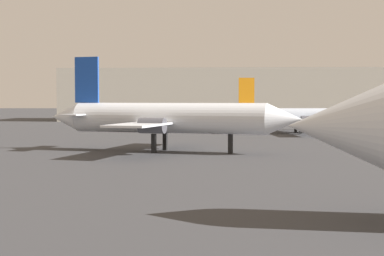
% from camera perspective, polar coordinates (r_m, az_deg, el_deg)
% --- Properties ---
extents(airplane_distant, '(25.16, 18.48, 9.24)m').
position_cam_1_polar(airplane_distant, '(53.70, -2.59, 1.01)').
color(airplane_distant, silver).
rests_on(airplane_distant, ground_plane).
extents(airplane_far_left, '(24.22, 21.13, 8.21)m').
position_cam_1_polar(airplane_far_left, '(85.30, 11.14, 1.18)').
color(airplane_far_left, '#B2BCCC').
rests_on(airplane_far_left, ground_plane).
extents(terminal_building, '(75.66, 21.43, 12.01)m').
position_cam_1_polar(terminal_building, '(134.23, 3.48, 3.35)').
color(terminal_building, beige).
rests_on(terminal_building, ground_plane).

